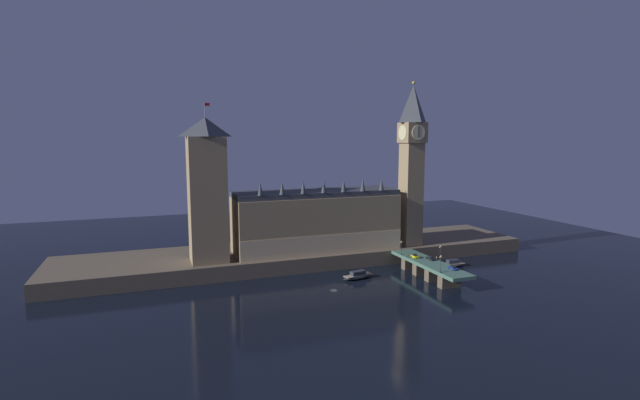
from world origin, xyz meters
TOP-DOWN VIEW (x-y plane):
  - ground_plane at (0.00, 0.00)m, footprint 400.00×400.00m
  - embankment at (0.00, 39.00)m, footprint 220.00×42.00m
  - parliament_hall at (4.16, 32.16)m, footprint 75.09×23.69m
  - clock_tower at (50.09, 25.92)m, footprint 10.94×11.05m
  - victoria_tower at (-44.80, 28.95)m, footprint 15.20×15.20m
  - bridge at (41.09, -5.00)m, footprint 10.49×46.00m
  - car_northbound_lead at (38.78, 2.76)m, footprint 2.11×3.84m
  - car_southbound_lead at (43.40, -17.69)m, footprint 1.97×4.24m
  - car_southbound_trail at (43.40, -2.03)m, footprint 1.89×4.73m
  - pedestrian_near_rail at (36.48, -19.19)m, footprint 0.38×0.38m
  - pedestrian_mid_walk at (45.71, -3.13)m, footprint 0.38×0.38m
  - pedestrian_far_rail at (36.48, 4.67)m, footprint 0.38×0.38m
  - street_lamp_near at (36.08, -19.72)m, footprint 1.34×0.60m
  - street_lamp_mid at (46.11, -5.00)m, footprint 1.34×0.60m
  - street_lamp_far at (36.08, 9.72)m, footprint 1.34×0.60m
  - boat_upstream at (12.19, 3.41)m, footprint 14.81×6.74m
  - boat_downstream at (60.31, 5.30)m, footprint 12.00×5.56m

SIDE VIEW (x-z plane):
  - ground_plane at x=0.00m, z-range 0.00..0.00m
  - boat_downstream at x=60.31m, z-range -0.43..2.77m
  - boat_upstream at x=12.19m, z-range -0.45..2.91m
  - embankment at x=0.00m, z-range 0.00..6.56m
  - bridge at x=41.09m, z-range 1.05..7.61m
  - car_southbound_trail at x=43.40m, z-range 6.52..7.83m
  - car_southbound_lead at x=43.40m, z-range 6.52..7.84m
  - car_northbound_lead at x=38.78m, z-range 6.51..8.08m
  - pedestrian_mid_walk at x=45.71m, z-range 6.60..8.22m
  - pedestrian_far_rail at x=36.48m, z-range 6.60..8.22m
  - pedestrian_near_rail at x=36.48m, z-range 6.61..8.40m
  - street_lamp_far at x=36.08m, z-range 7.34..13.58m
  - street_lamp_mid at x=46.11m, z-range 7.38..13.94m
  - street_lamp_near at x=36.08m, z-range 7.41..14.20m
  - parliament_hall at x=4.16m, z-range 3.75..36.84m
  - victoria_tower at x=-44.80m, z-range 3.69..69.30m
  - clock_tower at x=50.09m, z-range 8.85..86.30m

